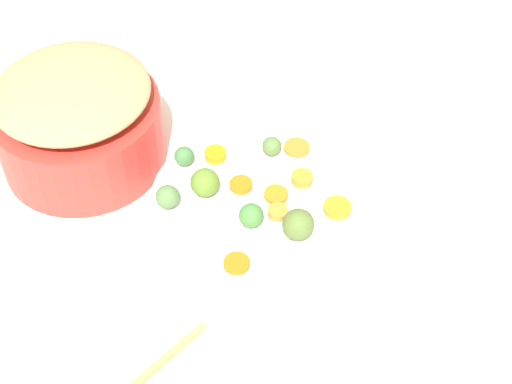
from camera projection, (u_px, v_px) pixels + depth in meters
name	position (u px, v px, depth m)	size (l,w,h in m)	color
tabletop	(243.00, 239.00, 1.15)	(2.40, 2.40, 0.02)	white
serving_bowl_carrots	(256.00, 218.00, 1.10)	(0.30, 0.30, 0.09)	white
metal_pot	(81.00, 132.00, 1.21)	(0.26, 0.26, 0.12)	red
stuffing_mound	(71.00, 91.00, 1.14)	(0.24, 0.24, 0.05)	tan
carrot_slice_0	(237.00, 263.00, 0.99)	(0.04, 0.04, 0.01)	orange
carrot_slice_1	(297.00, 148.00, 1.13)	(0.04, 0.04, 0.01)	orange
carrot_slice_2	(276.00, 195.00, 1.07)	(0.03, 0.03, 0.01)	orange
carrot_slice_3	(337.00, 208.00, 1.05)	(0.04, 0.04, 0.01)	orange
carrot_slice_4	(302.00, 178.00, 1.08)	(0.03, 0.03, 0.01)	orange
carrot_slice_5	(241.00, 185.00, 1.08)	(0.03, 0.03, 0.01)	orange
carrot_slice_6	(215.00, 155.00, 1.12)	(0.03, 0.03, 0.01)	orange
carrot_slice_7	(278.00, 212.00, 1.04)	(0.03, 0.03, 0.01)	orange
brussels_sprout_0	(184.00, 156.00, 1.10)	(0.03, 0.03, 0.03)	#42733B
brussels_sprout_1	(272.00, 146.00, 1.12)	(0.03, 0.03, 0.03)	#55763B
brussels_sprout_2	(298.00, 225.00, 1.01)	(0.04, 0.04, 0.04)	#566E31
brussels_sprout_3	(251.00, 216.00, 1.02)	(0.03, 0.03, 0.03)	#457E39
brussels_sprout_4	(205.00, 183.00, 1.06)	(0.04, 0.04, 0.04)	#5B8028
brussels_sprout_5	(168.00, 197.00, 1.05)	(0.03, 0.03, 0.03)	#547941
dish_towel	(154.00, 42.00, 1.45)	(0.13, 0.13, 0.01)	silver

